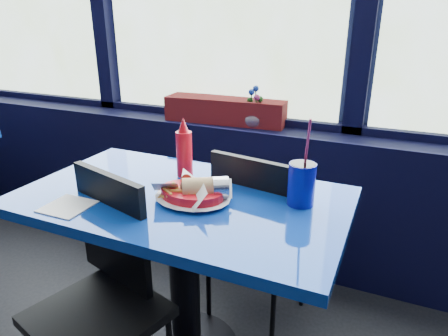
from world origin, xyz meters
TOP-DOWN VIEW (x-y plane):
  - window_sill at (0.00, 2.87)m, footprint 5.00×0.26m
  - near_table at (0.30, 2.00)m, footprint 1.20×0.70m
  - chair_near_front at (0.14, 1.73)m, footprint 0.48×0.48m
  - chair_near_back at (0.50, 2.29)m, footprint 0.45×0.45m
  - planter_box at (0.09, 2.88)m, footprint 0.70×0.22m
  - flower_vase at (0.27, 2.84)m, footprint 0.12×0.13m
  - food_basket at (0.36, 1.98)m, footprint 0.27×0.26m
  - ketchup_bottle at (0.21, 2.18)m, footprint 0.07×0.07m
  - soda_cup at (0.72, 2.11)m, footprint 0.09×0.09m
  - napkin at (-0.01, 1.76)m, footprint 0.16×0.16m

SIDE VIEW (x-z plane):
  - window_sill at x=0.00m, z-range 0.00..0.80m
  - chair_near_back at x=0.50m, z-range 0.06..0.93m
  - chair_near_front at x=0.14m, z-range 0.06..0.93m
  - near_table at x=0.30m, z-range 0.19..0.94m
  - napkin at x=-0.01m, z-range 0.75..0.75m
  - food_basket at x=0.36m, z-range 0.74..0.83m
  - soda_cup at x=0.72m, z-range 0.67..0.99m
  - ketchup_bottle at x=0.21m, z-range 0.74..0.98m
  - flower_vase at x=0.27m, z-range 0.76..0.98m
  - planter_box at x=0.09m, z-range 0.80..0.94m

